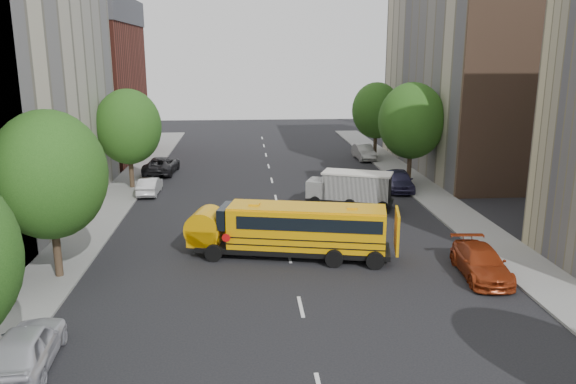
{
  "coord_description": "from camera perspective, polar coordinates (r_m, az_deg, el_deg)",
  "views": [
    {
      "loc": [
        -2.22,
        -29.42,
        10.28
      ],
      "look_at": [
        0.25,
        2.0,
        2.46
      ],
      "focal_mm": 35.0,
      "sensor_mm": 36.0,
      "label": 1
    }
  ],
  "objects": [
    {
      "name": "ground",
      "position": [
        31.24,
        -0.17,
        -5.27
      ],
      "size": [
        120.0,
        120.0,
        0.0
      ],
      "primitive_type": "plane",
      "color": "black",
      "rests_on": "ground"
    },
    {
      "name": "sidewalk_left",
      "position": [
        37.09,
        -18.82,
        -2.83
      ],
      "size": [
        3.0,
        80.0,
        0.12
      ],
      "primitive_type": "cube",
      "color": "slate",
      "rests_on": "ground"
    },
    {
      "name": "sidewalk_right",
      "position": [
        38.44,
        16.6,
        -2.08
      ],
      "size": [
        3.0,
        80.0,
        0.12
      ],
      "primitive_type": "cube",
      "color": "slate",
      "rests_on": "ground"
    },
    {
      "name": "lane_markings",
      "position": [
        40.8,
        -1.24,
        -0.66
      ],
      "size": [
        0.15,
        64.0,
        0.01
      ],
      "primitive_type": "cube",
      "color": "silver",
      "rests_on": "ground"
    },
    {
      "name": "building_left_redbrick",
      "position": [
        59.67,
        -20.11,
        9.47
      ],
      "size": [
        10.0,
        15.0,
        13.0
      ],
      "primitive_type": "cube",
      "color": "maroon",
      "rests_on": "ground"
    },
    {
      "name": "building_right_far",
      "position": [
        53.41,
        18.15,
        11.89
      ],
      "size": [
        10.0,
        22.0,
        18.0
      ],
      "primitive_type": "cube",
      "color": "tan",
      "rests_on": "ground"
    },
    {
      "name": "building_right_sidewall",
      "position": [
        43.44,
        23.72,
        11.1
      ],
      "size": [
        10.1,
        0.3,
        18.0
      ],
      "primitive_type": "cube",
      "color": "brown",
      "rests_on": "ground"
    },
    {
      "name": "street_tree_1",
      "position": [
        27.42,
        -23.09,
        1.6
      ],
      "size": [
        5.12,
        5.12,
        7.9
      ],
      "color": "#38281C",
      "rests_on": "ground"
    },
    {
      "name": "street_tree_2",
      "position": [
        44.63,
        -15.91,
        6.39
      ],
      "size": [
        4.99,
        4.99,
        7.71
      ],
      "color": "#38281C",
      "rests_on": "ground"
    },
    {
      "name": "street_tree_4",
      "position": [
        45.69,
        12.45,
        7.07
      ],
      "size": [
        5.25,
        5.25,
        8.1
      ],
      "color": "#38281C",
      "rests_on": "ground"
    },
    {
      "name": "street_tree_5",
      "position": [
        57.25,
        8.97,
        8.18
      ],
      "size": [
        4.86,
        4.86,
        7.51
      ],
      "color": "#38281C",
      "rests_on": "ground"
    },
    {
      "name": "school_bus",
      "position": [
        28.86,
        0.34,
        -3.65
      ],
      "size": [
        10.16,
        4.27,
        2.8
      ],
      "rotation": [
        0.0,
        0.0,
        -0.21
      ],
      "color": "black",
      "rests_on": "ground"
    },
    {
      "name": "safari_truck",
      "position": [
        38.47,
        6.37,
        0.35
      ],
      "size": [
        6.08,
        3.93,
        2.47
      ],
      "rotation": [
        0.0,
        0.0,
        -0.37
      ],
      "color": "black",
      "rests_on": "ground"
    },
    {
      "name": "parked_car_0",
      "position": [
        21.23,
        -25.08,
        -14.09
      ],
      "size": [
        2.1,
        4.64,
        1.54
      ],
      "primitive_type": "imported",
      "rotation": [
        0.0,
        0.0,
        3.2
      ],
      "color": "silver",
      "rests_on": "ground"
    },
    {
      "name": "parked_car_1",
      "position": [
        43.13,
        -13.87,
        0.61
      ],
      "size": [
        1.4,
        3.93,
        1.29
      ],
      "primitive_type": "imported",
      "rotation": [
        0.0,
        0.0,
        3.13
      ],
      "color": "beige",
      "rests_on": "ground"
    },
    {
      "name": "parked_car_2",
      "position": [
        50.39,
        -12.73,
        2.68
      ],
      "size": [
        2.86,
        5.54,
        1.5
      ],
      "primitive_type": "imported",
      "rotation": [
        0.0,
        0.0,
        3.07
      ],
      "color": "black",
      "rests_on": "ground"
    },
    {
      "name": "parked_car_3",
      "position": [
        28.13,
        19.01,
        -6.77
      ],
      "size": [
        2.36,
        4.98,
        1.4
      ],
      "primitive_type": "imported",
      "rotation": [
        0.0,
        0.0,
        -0.08
      ],
      "color": "maroon",
      "rests_on": "ground"
    },
    {
      "name": "parked_car_4",
      "position": [
        43.93,
        11.22,
        1.19
      ],
      "size": [
        2.29,
        4.81,
        1.59
      ],
      "primitive_type": "imported",
      "rotation": [
        0.0,
        0.0,
        -0.09
      ],
      "color": "#302C4E",
      "rests_on": "ground"
    },
    {
      "name": "parked_car_5",
      "position": [
        56.22,
        7.72,
        4.04
      ],
      "size": [
        1.77,
        4.55,
        1.48
      ],
      "primitive_type": "imported",
      "rotation": [
        0.0,
        0.0,
        0.05
      ],
      "color": "gray",
      "rests_on": "ground"
    }
  ]
}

